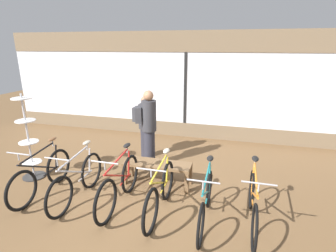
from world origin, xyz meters
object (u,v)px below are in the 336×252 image
bicycle_center_left (119,185)px  accessory_rack (29,145)px  bicycle_left (77,181)px  bicycle_far_right (253,203)px  bicycle_far_left (42,175)px  bicycle_right (206,202)px  customer_by_window (148,126)px  customer_near_rack (145,125)px  display_bench (157,167)px  bicycle_center_right (160,192)px

bicycle_center_left → accessory_rack: 2.37m
bicycle_left → bicycle_far_right: size_ratio=0.99×
bicycle_center_left → bicycle_left: bearing=-177.1°
bicycle_far_left → bicycle_right: (3.16, -0.06, -0.02)m
accessory_rack → customer_by_window: bearing=27.8°
bicycle_center_left → accessory_rack: bearing=168.1°
bicycle_center_left → bicycle_far_right: size_ratio=1.00×
bicycle_far_right → accessory_rack: (-4.58, 0.45, 0.37)m
bicycle_center_left → customer_near_rack: (-0.30, 2.19, 0.45)m
bicycle_far_left → bicycle_right: bicycle_far_left is taller
bicycle_far_right → accessory_rack: size_ratio=0.94×
bicycle_left → customer_near_rack: size_ratio=1.09×
customer_by_window → bicycle_far_right: bearing=-35.5°
display_bench → bicycle_center_right: bearing=-69.9°
bicycle_center_left → bicycle_right: bicycle_center_left is taller
accessory_rack → bicycle_right: bearing=-8.5°
bicycle_far_left → accessory_rack: accessory_rack is taller
bicycle_far_right → customer_near_rack: 3.39m
bicycle_right → accessory_rack: 3.91m
bicycle_center_left → bicycle_center_right: size_ratio=1.02×
bicycle_far_left → customer_near_rack: size_ratio=1.08×
bicycle_far_left → display_bench: size_ratio=1.23×
bicycle_center_right → bicycle_far_left: bearing=179.9°
bicycle_left → customer_by_window: bearing=65.1°
bicycle_center_left → customer_near_rack: size_ratio=1.10×
bicycle_center_left → bicycle_far_right: (2.29, 0.04, -0.01)m
bicycle_far_right → customer_by_window: customer_by_window is taller
bicycle_left → bicycle_center_right: bearing=0.2°
bicycle_far_right → customer_by_window: (-2.31, 1.65, 0.60)m
bicycle_far_left → bicycle_center_right: 2.38m
bicycle_left → customer_near_rack: 2.34m
customer_near_rack → bicycle_left: bearing=-103.3°
bicycle_far_left → customer_by_window: customer_by_window is taller
bicycle_center_right → display_bench: (-0.34, 0.94, -0.01)m
bicycle_center_right → display_bench: size_ratio=1.23×
bicycle_far_right → bicycle_right: bearing=-170.2°
bicycle_far_left → bicycle_left: size_ratio=0.99×
bicycle_left → display_bench: (1.25, 0.94, -0.01)m
display_bench → customer_by_window: (-0.45, 0.78, 0.60)m
bicycle_far_left → bicycle_left: 0.78m
accessory_rack → bicycle_far_left: bearing=-36.8°
bicycle_far_left → customer_near_rack: bearing=59.5°
display_bench → customer_near_rack: 1.55m
bicycle_center_left → bicycle_right: size_ratio=1.04×
bicycle_left → bicycle_center_right: bicycle_center_right is taller
customer_near_rack → bicycle_center_right: bearing=-64.4°
bicycle_far_left → display_bench: bearing=24.7°
bicycle_far_left → bicycle_center_left: bearing=1.2°
display_bench → customer_near_rack: bearing=119.3°
bicycle_left → customer_near_rack: (0.53, 2.23, 0.46)m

